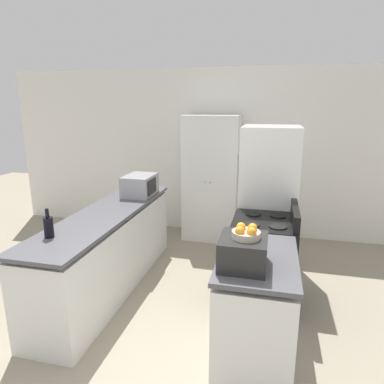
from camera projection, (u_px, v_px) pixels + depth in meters
wall_back at (215, 153)px, 5.45m from camera, size 7.00×0.06×2.60m
counter_left at (109, 251)px, 3.86m from camera, size 0.60×2.53×0.91m
counter_right at (256, 310)px, 2.75m from camera, size 0.60×0.99×0.91m
pantry_cabinet at (211, 178)px, 5.24m from camera, size 0.82×0.56×1.90m
stove at (263, 261)px, 3.57m from camera, size 0.66×0.72×1.07m
refrigerator at (268, 201)px, 4.17m from camera, size 0.69×0.71×1.81m
microwave at (140, 185)px, 4.40m from camera, size 0.36×0.48×0.26m
wine_bottle at (48, 226)px, 3.00m from camera, size 0.08×0.08×0.26m
toaster_oven at (243, 252)px, 2.46m from camera, size 0.34×0.38×0.22m
fruit_bowl at (246, 233)px, 2.41m from camera, size 0.20×0.20×0.10m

